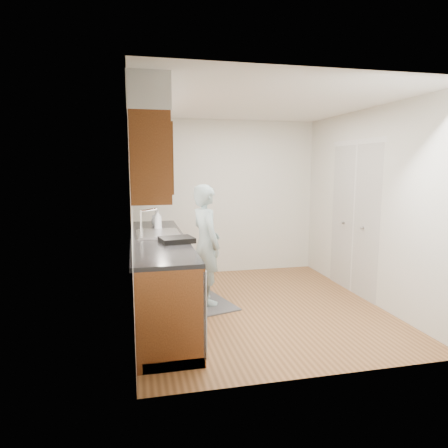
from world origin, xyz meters
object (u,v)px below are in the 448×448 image
at_px(dish_rack, 177,240).
at_px(soap_bottle_b, 156,218).
at_px(person, 206,236).
at_px(soap_bottle_c, 156,219).
at_px(soap_bottle_a, 158,220).

bearing_deg(dish_rack, soap_bottle_b, 86.48).
relative_size(person, soap_bottle_c, 9.11).
relative_size(soap_bottle_a, soap_bottle_b, 1.22).
bearing_deg(soap_bottle_a, soap_bottle_b, 91.11).
distance_m(person, soap_bottle_a, 0.68).
bearing_deg(soap_bottle_a, person, -26.59).
bearing_deg(soap_bottle_c, person, -46.99).
bearing_deg(soap_bottle_a, soap_bottle_c, 90.30).
bearing_deg(dish_rack, soap_bottle_c, 86.38).
xyz_separation_m(soap_bottle_a, soap_bottle_c, (-0.00, 0.33, -0.04)).
height_order(person, soap_bottle_b, person).
relative_size(person, dish_rack, 4.90).
xyz_separation_m(soap_bottle_a, soap_bottle_b, (-0.01, 0.36, -0.02)).
height_order(soap_bottle_a, dish_rack, soap_bottle_a).
bearing_deg(soap_bottle_b, soap_bottle_c, -78.51).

